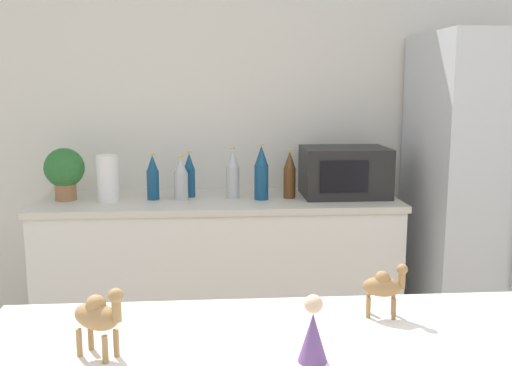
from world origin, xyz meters
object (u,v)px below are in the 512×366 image
at_px(back_bottle_1, 233,174).
at_px(back_bottle_4, 189,175).
at_px(wise_man_figurine_crimson, 313,333).
at_px(paper_towel_roll, 108,178).
at_px(microwave, 344,172).
at_px(back_bottle_0, 181,179).
at_px(camel_figurine_second, 384,286).
at_px(back_bottle_2, 290,175).
at_px(back_bottle_5, 153,178).
at_px(potted_plant, 64,170).
at_px(refrigerator, 491,197).
at_px(camel_figurine, 98,315).
at_px(back_bottle_3, 261,173).

distance_m(back_bottle_1, back_bottle_4, 0.25).
bearing_deg(wise_man_figurine_crimson, paper_towel_roll, 111.17).
distance_m(microwave, back_bottle_0, 0.93).
height_order(camel_figurine_second, wise_man_figurine_crimson, wise_man_figurine_crimson).
distance_m(back_bottle_2, back_bottle_5, 0.76).
bearing_deg(wise_man_figurine_crimson, back_bottle_2, 83.84).
bearing_deg(back_bottle_4, potted_plant, -176.30).
bearing_deg(microwave, refrigerator, -7.31).
relative_size(back_bottle_1, camel_figurine_second, 2.06).
height_order(potted_plant, back_bottle_0, potted_plant).
relative_size(paper_towel_roll, back_bottle_1, 0.89).
relative_size(potted_plant, camel_figurine, 1.79).
height_order(paper_towel_roll, microwave, microwave).
bearing_deg(camel_figurine_second, back_bottle_2, 89.85).
height_order(paper_towel_roll, back_bottle_2, back_bottle_2).
bearing_deg(back_bottle_4, microwave, -2.33).
height_order(microwave, wise_man_figurine_crimson, microwave).
xyz_separation_m(refrigerator, back_bottle_4, (-1.71, 0.14, 0.12)).
bearing_deg(back_bottle_0, back_bottle_1, 4.48).
distance_m(back_bottle_3, back_bottle_4, 0.42).
xyz_separation_m(back_bottle_5, camel_figurine_second, (0.76, -1.83, 0.02)).
relative_size(refrigerator, back_bottle_5, 7.08).
bearing_deg(back_bottle_1, back_bottle_5, -178.83).
height_order(back_bottle_2, wise_man_figurine_crimson, back_bottle_2).
bearing_deg(back_bottle_4, wise_man_figurine_crimson, -80.78).
xyz_separation_m(potted_plant, back_bottle_0, (0.64, -0.04, -0.05)).
bearing_deg(potted_plant, back_bottle_0, -3.23).
distance_m(microwave, wise_man_figurine_crimson, 2.15).
distance_m(potted_plant, back_bottle_5, 0.49).
relative_size(back_bottle_2, camel_figurine_second, 1.98).
bearing_deg(refrigerator, back_bottle_3, 178.57).
bearing_deg(potted_plant, refrigerator, -2.34).
relative_size(back_bottle_0, wise_man_figurine_crimson, 1.67).
distance_m(refrigerator, paper_towel_roll, 2.16).
height_order(microwave, back_bottle_3, back_bottle_3).
height_order(back_bottle_5, camel_figurine, back_bottle_5).
bearing_deg(refrigerator, back_bottle_5, 177.74).
xyz_separation_m(back_bottle_0, back_bottle_4, (0.04, 0.08, 0.01)).
bearing_deg(microwave, potted_plant, -179.70).
xyz_separation_m(refrigerator, camel_figurine_second, (-1.15, -1.75, 0.14)).
bearing_deg(back_bottle_2, back_bottle_4, 172.22).
bearing_deg(back_bottle_3, paper_towel_roll, 178.86).
bearing_deg(back_bottle_3, microwave, 8.64).
height_order(back_bottle_1, back_bottle_5, back_bottle_1).
bearing_deg(camel_figurine, refrigerator, 46.56).
height_order(potted_plant, microwave, potted_plant).
bearing_deg(back_bottle_1, back_bottle_2, -3.46).
height_order(microwave, back_bottle_5, microwave).
xyz_separation_m(potted_plant, camel_figurine, (0.58, -2.02, -0.01)).
relative_size(back_bottle_1, back_bottle_5, 1.11).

